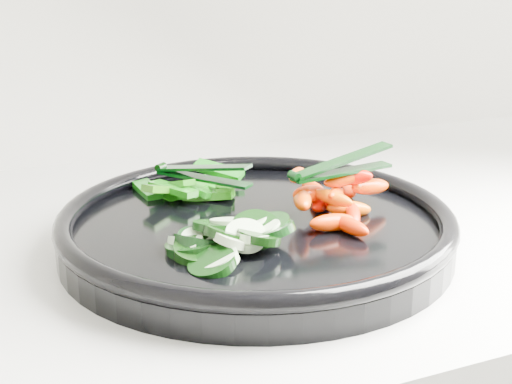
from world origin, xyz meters
name	(u,v)px	position (x,y,z in m)	size (l,w,h in m)	color
veggie_tray	(256,227)	(-0.60, 1.64, 0.95)	(0.45, 0.45, 0.04)	black
cucumber_pile	(222,240)	(-0.65, 1.59, 0.96)	(0.12, 0.11, 0.04)	black
carrot_pile	(334,197)	(-0.52, 1.63, 0.97)	(0.13, 0.15, 0.05)	red
pepper_pile	(190,189)	(-0.63, 1.74, 0.96)	(0.13, 0.10, 0.03)	#186E0A
tong_carrot	(340,167)	(-0.52, 1.62, 1.00)	(0.11, 0.03, 0.02)	black
tong_pepper	(200,173)	(-0.62, 1.73, 0.98)	(0.08, 0.10, 0.02)	black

